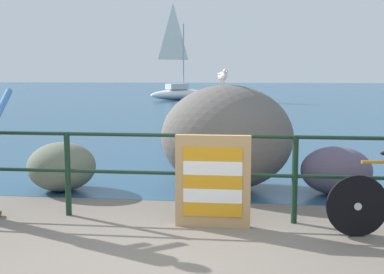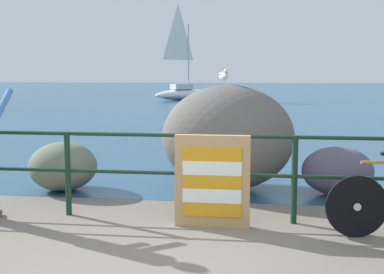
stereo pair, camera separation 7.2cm
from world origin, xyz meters
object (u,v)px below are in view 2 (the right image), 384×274
(breakwater_boulder_left, at_px, (63,166))
(breakwater_boulder_right, at_px, (337,171))
(folded_deckchair_stack, at_px, (212,181))
(seagull, at_px, (224,75))
(sailboat, at_px, (185,89))
(breakwater_boulder_main, at_px, (228,138))

(breakwater_boulder_left, relative_size, breakwater_boulder_right, 0.99)
(folded_deckchair_stack, relative_size, seagull, 3.11)
(sailboat, bearing_deg, breakwater_boulder_right, -116.56)
(folded_deckchair_stack, distance_m, breakwater_boulder_main, 1.94)
(folded_deckchair_stack, height_order, breakwater_boulder_left, folded_deckchair_stack)
(breakwater_boulder_left, distance_m, breakwater_boulder_right, 3.98)
(folded_deckchair_stack, relative_size, breakwater_boulder_right, 1.04)
(breakwater_boulder_main, xyz_separation_m, breakwater_boulder_left, (-2.40, -0.40, -0.42))
(breakwater_boulder_main, bearing_deg, seagull, 128.40)
(breakwater_boulder_main, height_order, sailboat, sailboat)
(breakwater_boulder_right, bearing_deg, breakwater_boulder_left, -176.42)
(breakwater_boulder_main, relative_size, breakwater_boulder_right, 1.95)
(folded_deckchair_stack, relative_size, breakwater_boulder_main, 0.53)
(seagull, distance_m, sailboat, 25.83)
(folded_deckchair_stack, xyz_separation_m, sailboat, (-4.41, 27.46, 0.19))
(folded_deckchair_stack, height_order, breakwater_boulder_right, folded_deckchair_stack)
(breakwater_boulder_left, bearing_deg, breakwater_boulder_main, 9.47)
(seagull, height_order, sailboat, sailboat)
(sailboat, bearing_deg, seagull, -120.00)
(breakwater_boulder_right, xyz_separation_m, seagull, (-1.65, 0.25, 1.35))
(seagull, xyz_separation_m, sailboat, (-4.38, 25.44, -0.98))
(breakwater_boulder_left, bearing_deg, breakwater_boulder_right, 3.58)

